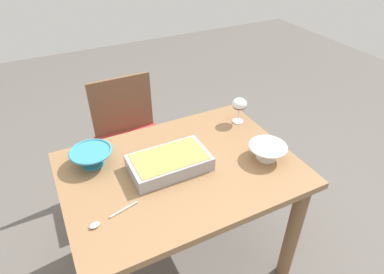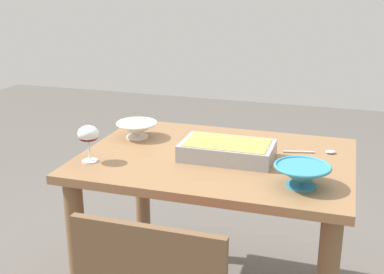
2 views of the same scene
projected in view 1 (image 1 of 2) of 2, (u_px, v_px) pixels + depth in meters
name	position (u px, v px, depth m)	size (l,w,h in m)	color
ground_plane	(183.00, 260.00, 2.07)	(8.00, 8.00, 0.00)	#5B5651
dining_table	(181.00, 189.00, 1.71)	(1.15, 0.83, 0.76)	olive
chair	(129.00, 134.00, 2.33)	(0.46, 0.41, 0.89)	#B22D2D
wine_glass	(239.00, 105.00, 1.91)	(0.09, 0.09, 0.16)	white
casserole_dish	(169.00, 162.00, 1.60)	(0.39, 0.23, 0.07)	#99999E
mixing_bowl	(267.00, 151.00, 1.67)	(0.20, 0.20, 0.08)	white
small_bowl	(92.00, 156.00, 1.62)	(0.21, 0.21, 0.09)	teal
serving_spoon	(104.00, 220.00, 1.35)	(0.22, 0.07, 0.01)	silver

